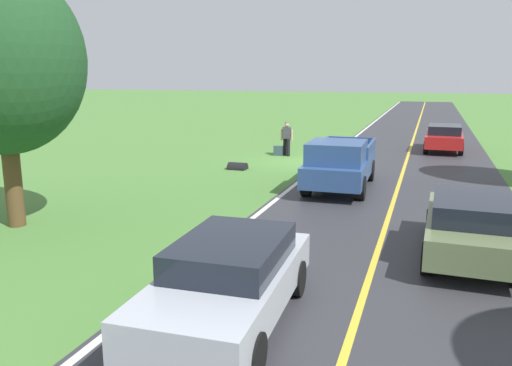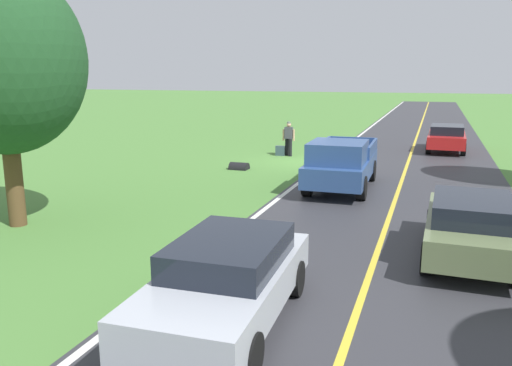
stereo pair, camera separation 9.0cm
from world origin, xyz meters
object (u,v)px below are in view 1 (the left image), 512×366
(hitchhiker_walking, at_px, (287,136))
(sedan_ahead_same_lane, at_px, (229,279))
(sedan_mid_oncoming, at_px, (471,225))
(pickup_truck_passing, at_px, (340,163))
(sedan_near_oncoming, at_px, (444,137))
(tree_verge_side, at_px, (1,61))
(suitcase_carried, at_px, (278,151))

(hitchhiker_walking, distance_m, sedan_ahead_same_lane, 17.97)
(sedan_mid_oncoming, bearing_deg, pickup_truck_passing, -56.92)
(pickup_truck_passing, bearing_deg, sedan_mid_oncoming, 123.08)
(hitchhiker_walking, distance_m, pickup_truck_passing, 7.89)
(sedan_ahead_same_lane, distance_m, sedan_mid_oncoming, 6.06)
(pickup_truck_passing, relative_size, sedan_near_oncoming, 1.23)
(sedan_near_oncoming, xyz_separation_m, tree_verge_side, (11.23, 18.55, 3.62))
(sedan_mid_oncoming, height_order, tree_verge_side, tree_verge_side)
(pickup_truck_passing, relative_size, tree_verge_side, 0.80)
(sedan_near_oncoming, bearing_deg, sedan_ahead_same_lane, 80.40)
(sedan_near_oncoming, bearing_deg, hitchhiker_walking, 29.59)
(hitchhiker_walking, distance_m, sedan_near_oncoming, 8.70)
(sedan_ahead_same_lane, height_order, tree_verge_side, tree_verge_side)
(suitcase_carried, height_order, sedan_ahead_same_lane, sedan_ahead_same_lane)
(sedan_ahead_same_lane, xyz_separation_m, tree_verge_side, (7.53, -3.28, 3.62))
(hitchhiker_walking, relative_size, sedan_mid_oncoming, 0.39)
(sedan_ahead_same_lane, bearing_deg, hitchhiker_walking, -77.57)
(suitcase_carried, bearing_deg, pickup_truck_passing, 26.77)
(pickup_truck_passing, distance_m, sedan_ahead_same_lane, 10.67)
(sedan_mid_oncoming, height_order, sedan_near_oncoming, same)
(sedan_near_oncoming, height_order, tree_verge_side, tree_verge_side)
(suitcase_carried, height_order, sedan_mid_oncoming, sedan_mid_oncoming)
(pickup_truck_passing, distance_m, tree_verge_side, 11.08)
(hitchhiker_walking, bearing_deg, sedan_mid_oncoming, 121.12)
(suitcase_carried, bearing_deg, hitchhiker_walking, 100.86)
(sedan_mid_oncoming, bearing_deg, sedan_near_oncoming, -89.15)
(sedan_ahead_same_lane, xyz_separation_m, sedan_near_oncoming, (-3.69, -21.84, 0.00))
(tree_verge_side, bearing_deg, sedan_near_oncoming, -121.17)
(hitchhiker_walking, xyz_separation_m, suitcase_carried, (0.41, 0.12, -0.73))
(hitchhiker_walking, relative_size, sedan_ahead_same_lane, 0.39)
(pickup_truck_passing, xyz_separation_m, tree_verge_side, (7.53, 7.38, 3.41))
(tree_verge_side, bearing_deg, pickup_truck_passing, -135.56)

